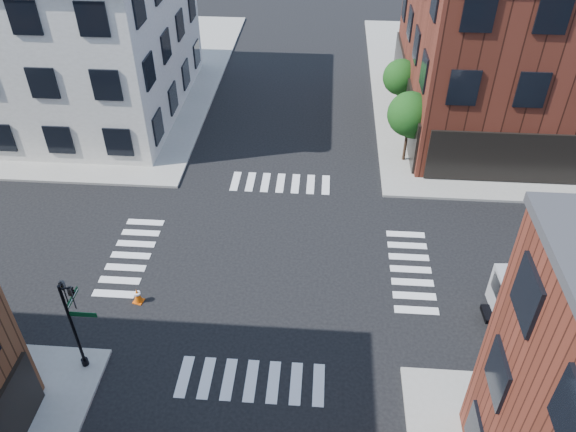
{
  "coord_description": "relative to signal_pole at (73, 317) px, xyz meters",
  "views": [
    {
      "loc": [
        2.48,
        -20.52,
        18.9
      ],
      "look_at": [
        0.92,
        0.62,
        2.5
      ],
      "focal_mm": 35.0,
      "sensor_mm": 36.0,
      "label": 1
    }
  ],
  "objects": [
    {
      "name": "sidewalk_nw",
      "position": [
        -14.28,
        27.68,
        -2.78
      ],
      "size": [
        30.0,
        30.0,
        0.15
      ],
      "primitive_type": "cube",
      "color": "gray",
      "rests_on": "ground"
    },
    {
      "name": "tree_near",
      "position": [
        14.28,
        16.65,
        0.3
      ],
      "size": [
        2.69,
        2.69,
        4.49
      ],
      "color": "black",
      "rests_on": "ground"
    },
    {
      "name": "sidewalk_ne",
      "position": [
        27.72,
        27.68,
        -2.78
      ],
      "size": [
        30.0,
        30.0,
        0.15
      ],
      "primitive_type": "cube",
      "color": "gray",
      "rests_on": "ground"
    },
    {
      "name": "building_nw",
      "position": [
        -12.28,
        22.68,
        2.64
      ],
      "size": [
        22.0,
        16.0,
        11.0
      ],
      "primitive_type": "cube",
      "color": "beige",
      "rests_on": "ground"
    },
    {
      "name": "tree_far",
      "position": [
        14.28,
        22.65,
        0.02
      ],
      "size": [
        2.43,
        2.43,
        4.07
      ],
      "color": "black",
      "rests_on": "ground"
    },
    {
      "name": "ground",
      "position": [
        6.72,
        6.68,
        -2.86
      ],
      "size": [
        120.0,
        120.0,
        0.0
      ],
      "primitive_type": "plane",
      "color": "black",
      "rests_on": "ground"
    },
    {
      "name": "traffic_cone",
      "position": [
        1.02,
        3.6,
        -2.47
      ],
      "size": [
        0.53,
        0.53,
        0.8
      ],
      "rotation": [
        0.0,
        0.0,
        -0.24
      ],
      "color": "#D25109",
      "rests_on": "ground"
    },
    {
      "name": "signal_pole",
      "position": [
        0.0,
        0.0,
        0.0
      ],
      "size": [
        1.29,
        1.24,
        4.6
      ],
      "color": "black",
      "rests_on": "ground"
    }
  ]
}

